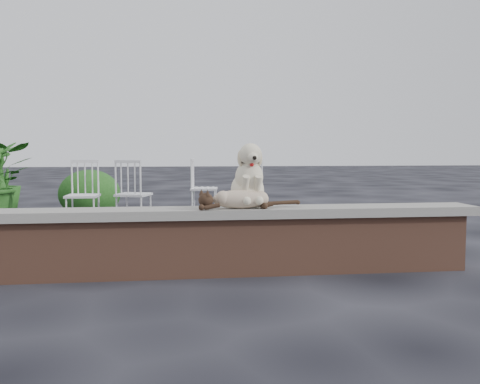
{
  "coord_description": "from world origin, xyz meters",
  "views": [
    {
      "loc": [
        0.43,
        -4.43,
        1.08
      ],
      "look_at": [
        1.01,
        0.2,
        0.7
      ],
      "focal_mm": 38.87,
      "sensor_mm": 36.0,
      "label": 1
    }
  ],
  "objects": [
    {
      "name": "chair_c",
      "position": [
        -0.15,
        2.99,
        0.47
      ],
      "size": [
        0.7,
        0.7,
        0.94
      ],
      "primitive_type": null,
      "rotation": [
        0.0,
        0.0,
        2.83
      ],
      "color": "white",
      "rests_on": "ground"
    },
    {
      "name": "chair_d",
      "position": [
        1.44,
        3.1,
        0.47
      ],
      "size": [
        0.75,
        0.75,
        0.94
      ],
      "primitive_type": null,
      "rotation": [
        0.0,
        0.0,
        -1.12
      ],
      "color": "white",
      "rests_on": "ground"
    },
    {
      "name": "potted_plant_b",
      "position": [
        -2.39,
        4.41,
        0.6
      ],
      "size": [
        0.95,
        0.95,
        1.2
      ],
      "primitive_type": "imported",
      "rotation": [
        0.0,
        0.0,
        -0.82
      ],
      "color": "#1A4614",
      "rests_on": "ground"
    },
    {
      "name": "ground",
      "position": [
        0.0,
        0.0,
        0.0
      ],
      "size": [
        60.0,
        60.0,
        0.0
      ],
      "primitive_type": "plane",
      "color": "black",
      "rests_on": "ground"
    },
    {
      "name": "cat",
      "position": [
        0.98,
        -0.07,
        0.67
      ],
      "size": [
        1.09,
        0.35,
        0.18
      ],
      "primitive_type": null,
      "rotation": [
        0.0,
        0.0,
        0.08
      ],
      "color": "tan",
      "rests_on": "capstone"
    },
    {
      "name": "chair_b",
      "position": [
        -0.83,
        2.86,
        0.47
      ],
      "size": [
        0.58,
        0.58,
        0.94
      ],
      "primitive_type": null,
      "rotation": [
        0.0,
        0.0,
        -0.04
      ],
      "color": "white",
      "rests_on": "ground"
    },
    {
      "name": "capstone",
      "position": [
        0.0,
        0.0,
        0.54
      ],
      "size": [
        6.2,
        0.4,
        0.08
      ],
      "primitive_type": "cube",
      "color": "slate",
      "rests_on": "brick_wall"
    },
    {
      "name": "brick_wall",
      "position": [
        0.0,
        0.0,
        0.25
      ],
      "size": [
        6.0,
        0.3,
        0.5
      ],
      "primitive_type": "cube",
      "color": "brown",
      "rests_on": "ground"
    },
    {
      "name": "chair_e",
      "position": [
        0.9,
        3.99,
        0.47
      ],
      "size": [
        0.63,
        0.63,
        0.94
      ],
      "primitive_type": null,
      "rotation": [
        0.0,
        0.0,
        1.44
      ],
      "color": "white",
      "rests_on": "ground"
    },
    {
      "name": "dog",
      "position": [
        1.06,
        0.08,
        0.86
      ],
      "size": [
        0.41,
        0.52,
        0.57
      ],
      "primitive_type": null,
      "rotation": [
        0.0,
        0.0,
        0.08
      ],
      "color": "beige",
      "rests_on": "capstone"
    }
  ]
}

